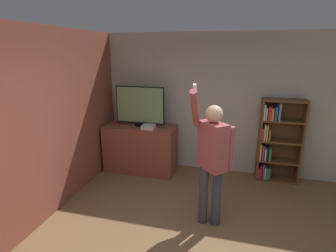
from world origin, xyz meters
TOP-DOWN VIEW (x-y plane):
  - wall_back at (0.00, 2.79)m, footprint 6.17×0.06m
  - wall_side_brick at (-2.12, 1.38)m, footprint 0.06×4.36m
  - tv_ledge at (-1.33, 2.36)m, footprint 1.39×0.62m
  - television at (-1.33, 2.39)m, footprint 0.97×0.22m
  - game_console at (-1.11, 2.21)m, footprint 0.23×0.22m
  - bookshelf at (1.21, 2.61)m, footprint 0.75×0.28m
  - person at (0.20, 0.97)m, footprint 0.55×0.54m

SIDE VIEW (x-z plane):
  - tv_ledge at x=-1.33m, z-range 0.00..0.93m
  - bookshelf at x=1.21m, z-range -0.01..1.53m
  - game_console at x=-1.11m, z-range 0.93..1.01m
  - person at x=0.20m, z-range 0.04..2.03m
  - television at x=-1.33m, z-range 0.94..1.72m
  - wall_back at x=0.00m, z-range 0.00..2.70m
  - wall_side_brick at x=-2.12m, z-range 0.00..2.70m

